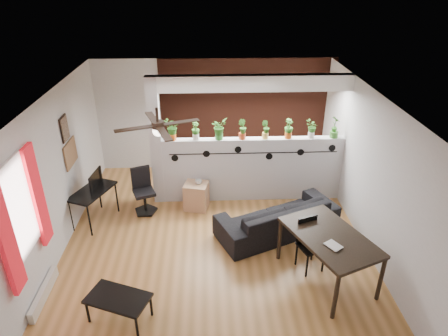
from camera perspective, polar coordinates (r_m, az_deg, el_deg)
The scene contains 29 objects.
room_shell at distance 6.46m, azimuth -1.40°, elevation -1.46°, with size 6.30×7.10×2.90m.
partition_wall at distance 8.13m, azimuth 4.10°, elevation -0.16°, with size 3.60×0.18×1.35m, color #BCBCC1.
ceiling_header at distance 7.48m, azimuth 4.55°, elevation 12.01°, with size 3.60×0.18×0.30m, color white.
pier_column at distance 7.88m, azimuth -9.72°, elevation 3.62°, with size 0.22×0.20×2.60m, color #BCBCC1.
brick_panel at distance 9.22m, azimuth 3.26°, elevation 7.49°, with size 3.90×0.05×2.60m, color #A1462E.
vine_decal at distance 7.86m, azimuth 4.26°, elevation 2.14°, with size 3.31×0.01×0.30m.
window_assembly at distance 5.87m, azimuth -27.10°, elevation -5.60°, with size 0.09×1.30×1.55m.
baseboard_heater at distance 6.68m, azimuth -24.34°, elevation -15.96°, with size 0.08×1.00×0.18m, color silver.
corkboard at distance 7.71m, azimuth -21.08°, elevation 1.96°, with size 0.03×0.60×0.45m, color brown.
framed_art at distance 7.48m, azimuth -21.83°, elevation 5.27°, with size 0.03×0.34×0.44m.
ceiling_fan at distance 5.81m, azimuth -9.41°, elevation 5.80°, with size 1.19×1.19×0.43m.
potted_plant_0 at distance 7.74m, azimuth -7.44°, elevation 5.52°, with size 0.25×0.27×0.42m.
potted_plant_1 at distance 7.72m, azimuth -4.08°, elevation 5.43°, with size 0.22×0.23×0.37m.
potted_plant_2 at distance 7.71m, azimuth -0.72°, elevation 5.70°, with size 0.27×0.28×0.43m.
potted_plant_3 at distance 7.74m, azimuth 2.64°, elevation 5.62°, with size 0.25×0.24×0.39m.
potted_plant_4 at distance 7.80m, azimuth 5.96°, elevation 5.54°, with size 0.21×0.19×0.36m.
potted_plant_5 at distance 7.87m, azimuth 9.24°, elevation 5.66°, with size 0.25×0.23×0.39m.
potted_plant_6 at distance 7.97m, azimuth 12.43°, elevation 5.53°, with size 0.22×0.21×0.36m.
potted_plant_7 at distance 8.09m, azimuth 15.57°, elevation 5.79°, with size 0.26×0.28×0.44m.
sofa at distance 7.33m, azimuth 7.65°, elevation -7.02°, with size 2.10×0.83×0.61m, color black.
cube_shelf at distance 7.98m, azimuth -3.97°, elevation -3.99°, with size 0.45×0.40×0.55m, color #A77958.
cup at distance 7.82m, azimuth -3.68°, elevation -1.95°, with size 0.13×0.13×0.10m, color gray.
computer_desk at distance 7.79m, azimuth -18.27°, elevation -3.47°, with size 0.81×1.04×0.67m.
monitor at distance 7.84m, azimuth -18.17°, elevation -1.97°, with size 0.05×0.30×0.17m, color black.
office_chair at distance 7.95m, azimuth -11.41°, elevation -3.59°, with size 0.50×0.50×0.91m.
dining_table at distance 6.25m, azimuth 14.84°, elevation -9.92°, with size 1.40×1.71×0.81m.
book at distance 5.93m, azimuth 14.80°, elevation -10.96°, with size 0.17×0.23×0.02m, color gray.
folding_chair at distance 6.53m, azimuth 12.00°, elevation -9.85°, with size 0.46×0.46×0.89m.
coffee_table at distance 5.85m, azimuth -14.89°, elevation -17.70°, with size 0.95×0.74×0.39m.
Camera 1 is at (-0.08, -5.67, 4.39)m, focal length 32.00 mm.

